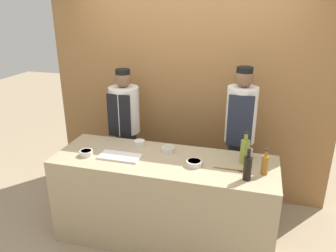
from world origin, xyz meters
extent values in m
plane|color=tan|center=(0.00, 0.00, 0.00)|extent=(14.00, 14.00, 0.00)
cube|color=olive|center=(0.00, 1.05, 1.20)|extent=(3.33, 0.18, 2.40)
cube|color=tan|center=(0.00, 0.00, 0.44)|extent=(2.11, 0.73, 0.89)
cylinder|color=silver|center=(-0.74, -0.13, 0.91)|extent=(0.12, 0.12, 0.05)
cylinder|color=#703384|center=(-0.74, -0.13, 0.93)|extent=(0.10, 0.10, 0.02)
cylinder|color=silver|center=(0.30, -0.05, 0.91)|extent=(0.14, 0.14, 0.05)
cylinder|color=orange|center=(0.30, -0.05, 0.93)|extent=(0.12, 0.12, 0.01)
cylinder|color=silver|center=(-0.33, 0.24, 0.92)|extent=(0.11, 0.11, 0.05)
cylinder|color=red|center=(-0.33, 0.24, 0.93)|extent=(0.09, 0.09, 0.02)
cylinder|color=silver|center=(-0.01, 0.17, 0.92)|extent=(0.13, 0.13, 0.05)
cylinder|color=silver|center=(-0.01, 0.17, 0.93)|extent=(0.10, 0.10, 0.02)
cube|color=white|center=(-0.41, -0.08, 0.90)|extent=(0.39, 0.19, 0.02)
cylinder|color=#9E661E|center=(0.91, -0.04, 0.97)|extent=(0.06, 0.06, 0.17)
cylinder|color=#9E661E|center=(0.91, -0.04, 1.08)|extent=(0.02, 0.02, 0.05)
cylinder|color=black|center=(0.91, -0.04, 1.12)|extent=(0.03, 0.03, 0.01)
cylinder|color=black|center=(0.77, -0.18, 0.99)|extent=(0.07, 0.07, 0.21)
cylinder|color=black|center=(0.77, -0.18, 1.13)|extent=(0.03, 0.03, 0.06)
cylinder|color=black|center=(0.77, -0.18, 1.17)|extent=(0.03, 0.03, 0.02)
cylinder|color=olive|center=(0.73, 0.13, 1.00)|extent=(0.08, 0.08, 0.22)
cylinder|color=olive|center=(0.73, 0.13, 1.14)|extent=(0.03, 0.03, 0.07)
cylinder|color=black|center=(0.73, 0.13, 1.19)|extent=(0.04, 0.04, 0.02)
cylinder|color=#B7B7BC|center=(0.77, 0.24, 0.94)|extent=(0.07, 0.07, 0.10)
cylinder|color=#B2844C|center=(0.59, -0.04, 0.90)|extent=(0.22, 0.02, 0.02)
ellipsoid|color=#B2844C|center=(0.72, -0.04, 0.91)|extent=(0.06, 0.05, 0.02)
cylinder|color=#28282D|center=(-0.65, 0.63, 0.43)|extent=(0.24, 0.24, 0.86)
cylinder|color=white|center=(-0.65, 0.63, 1.12)|extent=(0.34, 0.34, 0.53)
cube|color=black|center=(-0.65, 0.47, 1.10)|extent=(0.27, 0.02, 0.49)
sphere|color=brown|center=(-0.65, 0.63, 1.48)|extent=(0.19, 0.19, 0.19)
cylinder|color=black|center=(-0.65, 0.63, 1.56)|extent=(0.16, 0.16, 0.07)
cylinder|color=#28282D|center=(0.65, 0.63, 0.44)|extent=(0.23, 0.23, 0.89)
cylinder|color=white|center=(0.65, 0.63, 1.18)|extent=(0.31, 0.31, 0.59)
cube|color=#232838|center=(0.65, 0.48, 1.16)|extent=(0.25, 0.02, 0.54)
sphere|color=brown|center=(0.65, 0.63, 1.57)|extent=(0.19, 0.19, 0.19)
cylinder|color=black|center=(0.65, 0.63, 1.65)|extent=(0.16, 0.16, 0.07)
camera|label=1|loc=(0.78, -2.66, 2.28)|focal=35.00mm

